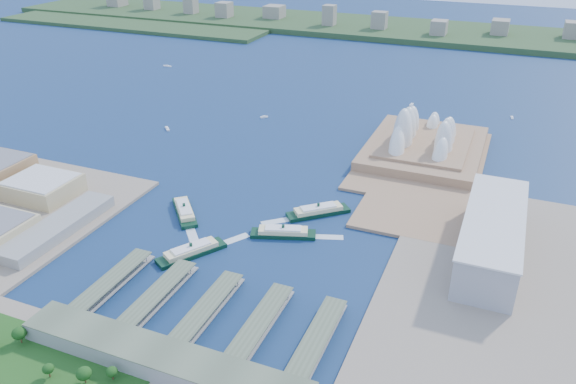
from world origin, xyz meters
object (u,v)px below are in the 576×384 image
at_px(toaster_building, 492,236).
at_px(ferry_d, 283,230).
at_px(ferry_a, 184,209).
at_px(ferry_c, 191,249).
at_px(opera_house, 427,129).
at_px(ferry_b, 318,209).

height_order(toaster_building, ferry_d, toaster_building).
xyz_separation_m(ferry_a, ferry_c, (43.15, -58.68, 0.12)).
height_order(opera_house, toaster_building, opera_house).
height_order(opera_house, ferry_d, opera_house).
xyz_separation_m(ferry_b, ferry_c, (-75.64, -107.17, -0.05)).
relative_size(opera_house, toaster_building, 1.16).
bearing_deg(ferry_d, opera_house, -38.22).
bearing_deg(ferry_b, ferry_d, -59.34).
xyz_separation_m(toaster_building, ferry_b, (-157.01, 13.99, -14.70)).
distance_m(toaster_building, ferry_c, 251.06).
distance_m(ferry_b, ferry_c, 131.18).
height_order(ferry_c, ferry_d, ferry_c).
xyz_separation_m(opera_house, ferry_c, (-142.66, -293.18, -26.26)).
bearing_deg(ferry_b, opera_house, 118.80).
distance_m(toaster_building, ferry_d, 176.98).
relative_size(ferry_c, ferry_d, 1.04).
bearing_deg(ferry_d, ferry_c, 115.47).
distance_m(ferry_a, ferry_d, 102.96).
bearing_deg(ferry_a, toaster_building, -33.97).
relative_size(toaster_building, ferry_c, 2.55).
bearing_deg(toaster_building, ferry_a, -172.87).
bearing_deg(ferry_d, ferry_b, -36.74).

